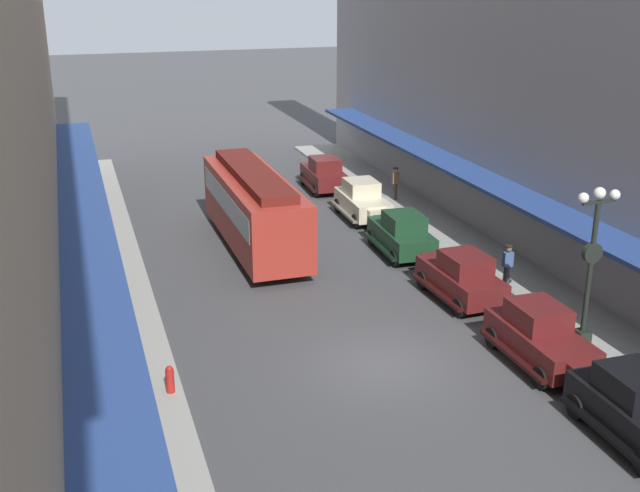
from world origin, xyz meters
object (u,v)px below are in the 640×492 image
object	(u,v)px
parked_car_1	(324,173)
fire_hydrant	(170,379)
parked_car_3	(461,275)
pedestrian_2	(131,348)
parked_car_2	(402,233)
pedestrian_1	(395,183)
parked_car_0	(638,407)
pedestrian_3	(101,216)
parked_car_5	(540,335)
parked_car_4	(363,199)
streetcar	(254,206)
lamp_post_with_clock	(591,261)
pedestrian_0	(89,278)
pedestrian_4	(507,266)

from	to	relation	value
parked_car_1	fire_hydrant	bearing A→B (deg)	-119.49
parked_car_3	pedestrian_2	bearing A→B (deg)	-169.23
parked_car_1	fire_hydrant	world-z (taller)	parked_car_1
parked_car_2	pedestrian_1	size ratio (longest dim) A/B	2.58
parked_car_0	pedestrian_3	bearing A→B (deg)	120.07
parked_car_5	parked_car_4	bearing A→B (deg)	89.39
pedestrian_1	parked_car_5	bearing A→B (deg)	-98.99
parked_car_5	streetcar	world-z (taller)	streetcar
lamp_post_with_clock	pedestrian_1	size ratio (longest dim) A/B	3.09
lamp_post_with_clock	pedestrian_2	size ratio (longest dim) A/B	3.15
parked_car_2	fire_hydrant	bearing A→B (deg)	-141.22
pedestrian_0	pedestrian_3	size ratio (longest dim) A/B	1.00
parked_car_1	streetcar	distance (m)	9.99
parked_car_0	pedestrian_1	world-z (taller)	parked_car_0
parked_car_3	pedestrian_2	world-z (taller)	parked_car_3
parked_car_4	lamp_post_with_clock	xyz separation A→B (m)	(1.63, -15.03, 2.04)
parked_car_1	pedestrian_4	size ratio (longest dim) A/B	2.58
parked_car_2	fire_hydrant	size ratio (longest dim) A/B	5.26
parked_car_5	pedestrian_4	xyz separation A→B (m)	(2.00, 5.24, 0.07)
pedestrian_1	pedestrian_3	world-z (taller)	pedestrian_1
parked_car_3	parked_car_0	bearing A→B (deg)	-90.08
pedestrian_1	pedestrian_4	bearing A→B (deg)	-93.59
streetcar	fire_hydrant	size ratio (longest dim) A/B	11.72
parked_car_0	pedestrian_2	size ratio (longest dim) A/B	2.61
pedestrian_1	streetcar	bearing A→B (deg)	-151.44
parked_car_2	pedestrian_1	xyz separation A→B (m)	(2.83, 7.27, 0.07)
pedestrian_1	pedestrian_2	bearing A→B (deg)	-134.95
parked_car_0	lamp_post_with_clock	xyz separation A→B (m)	(1.79, 4.72, 2.04)
parked_car_5	streetcar	distance (m)	14.09
pedestrian_1	pedestrian_4	distance (m)	12.26
parked_car_1	streetcar	xyz separation A→B (m)	(-5.81, -8.07, 0.96)
parked_car_2	lamp_post_with_clock	world-z (taller)	lamp_post_with_clock
parked_car_5	pedestrian_2	distance (m)	12.19
pedestrian_4	parked_car_0	bearing A→B (deg)	-101.72
parked_car_1	lamp_post_with_clock	world-z (taller)	lamp_post_with_clock
pedestrian_1	pedestrian_2	distance (m)	20.70
parked_car_4	lamp_post_with_clock	world-z (taller)	lamp_post_with_clock
parked_car_5	lamp_post_with_clock	world-z (taller)	lamp_post_with_clock
parked_car_0	pedestrian_0	distance (m)	18.38
parked_car_3	parked_car_5	world-z (taller)	same
parked_car_0	parked_car_3	bearing A→B (deg)	89.92
parked_car_3	pedestrian_1	world-z (taller)	parked_car_3
lamp_post_with_clock	parked_car_2	bearing A→B (deg)	100.72
parked_car_4	pedestrian_3	xyz separation A→B (m)	(-12.13, 0.93, 0.05)
parked_car_2	pedestrian_0	world-z (taller)	parked_car_2
parked_car_0	parked_car_2	distance (m)	14.55
fire_hydrant	parked_car_5	bearing A→B (deg)	-7.54
parked_car_0	parked_car_4	bearing A→B (deg)	89.54
parked_car_5	streetcar	bearing A→B (deg)	114.25
parked_car_2	parked_car_4	bearing A→B (deg)	87.45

